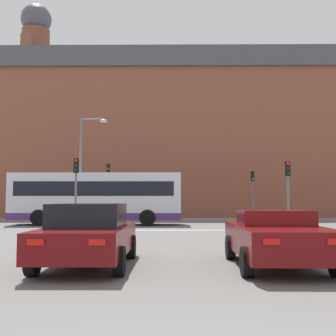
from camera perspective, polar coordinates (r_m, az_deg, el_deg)
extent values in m
cube|color=silver|center=(22.36, 1.71, -8.42)|extent=(9.00, 0.30, 0.01)
cube|color=gray|center=(34.90, 1.28, -6.94)|extent=(70.01, 2.50, 0.01)
cube|color=brown|center=(45.06, 3.89, 2.51)|extent=(44.69, 13.45, 13.89)
cube|color=#4C4F56|center=(46.67, 3.83, 12.21)|extent=(45.59, 13.99, 1.95)
cube|color=brown|center=(46.73, -18.67, 15.30)|extent=(0.90, 0.90, 2.54)
cube|color=brown|center=(49.18, -6.80, 14.10)|extent=(0.90, 0.90, 2.54)
cube|color=brown|center=(47.57, 3.37, 14.72)|extent=(0.90, 0.90, 2.54)
cube|color=brown|center=(49.74, 14.02, 13.99)|extent=(0.90, 0.90, 2.54)
cylinder|color=brown|center=(49.85, -17.50, 15.08)|extent=(2.96, 2.96, 4.30)
sphere|color=#4C4F56|center=(51.06, -17.41, 18.67)|extent=(3.29, 3.29, 3.29)
cube|color=#600C0F|center=(10.52, -10.72, -9.53)|extent=(1.92, 4.34, 0.64)
cube|color=black|center=(10.44, -10.72, -6.29)|extent=(1.64, 1.95, 0.55)
cylinder|color=black|center=(12.05, -13.84, -10.33)|extent=(0.22, 0.64, 0.64)
cylinder|color=black|center=(11.75, -5.01, -10.60)|extent=(0.22, 0.64, 0.64)
cylinder|color=black|center=(9.49, -17.87, -11.92)|extent=(0.22, 0.64, 0.64)
cylinder|color=black|center=(9.10, -6.61, -12.43)|extent=(0.22, 0.64, 0.64)
cube|color=red|center=(8.54, -17.49, -9.56)|extent=(0.32, 0.05, 0.12)
cube|color=red|center=(8.26, -9.55, -9.88)|extent=(0.32, 0.05, 0.12)
cube|color=#600C0F|center=(10.54, 14.47, -9.37)|extent=(1.99, 4.33, 0.67)
cube|color=#600C0F|center=(10.61, 14.28, -6.54)|extent=(1.69, 1.31, 0.36)
cylinder|color=black|center=(11.72, 8.45, -10.58)|extent=(0.23, 0.64, 0.64)
cylinder|color=black|center=(12.10, 17.39, -10.24)|extent=(0.23, 0.64, 0.64)
cylinder|color=black|center=(9.10, 10.62, -12.39)|extent=(0.23, 0.64, 0.64)
cube|color=red|center=(8.28, 13.83, -9.64)|extent=(0.32, 0.05, 0.12)
cube|color=red|center=(8.62, 21.77, -9.24)|extent=(0.32, 0.05, 0.12)
cube|color=silver|center=(27.51, -9.61, -3.81)|extent=(10.76, 2.57, 2.94)
cube|color=#4C2870|center=(27.53, -9.64, -6.41)|extent=(10.78, 2.59, 0.44)
cube|color=black|center=(27.51, -9.59, -2.84)|extent=(9.90, 2.60, 0.90)
cylinder|color=black|center=(27.13, -17.10, -6.46)|extent=(1.00, 0.28, 1.00)
cylinder|color=black|center=(29.49, -15.64, -6.30)|extent=(1.00, 0.28, 1.00)
cylinder|color=black|center=(25.91, -2.80, -6.76)|extent=(1.00, 0.28, 1.00)
cylinder|color=black|center=(28.37, -2.51, -6.54)|extent=(1.00, 0.28, 1.00)
cylinder|color=slate|center=(34.88, -8.14, -3.83)|extent=(0.12, 0.12, 3.74)
cube|color=black|center=(34.97, -8.10, -0.11)|extent=(0.26, 0.20, 0.80)
sphere|color=black|center=(34.87, -8.13, 0.32)|extent=(0.17, 0.17, 0.17)
sphere|color=orange|center=(34.85, -8.13, -0.10)|extent=(0.17, 0.17, 0.17)
sphere|color=black|center=(34.83, -8.14, -0.52)|extent=(0.17, 0.17, 0.17)
cylinder|color=slate|center=(23.35, -12.40, -4.40)|extent=(0.12, 0.12, 3.06)
cube|color=black|center=(23.42, -12.33, 0.32)|extent=(0.26, 0.20, 0.80)
sphere|color=red|center=(23.32, -12.39, 0.97)|extent=(0.17, 0.17, 0.17)
sphere|color=black|center=(23.30, -12.40, 0.35)|extent=(0.17, 0.17, 0.17)
sphere|color=black|center=(23.28, -12.41, -0.28)|extent=(0.17, 0.17, 0.17)
cylinder|color=slate|center=(23.78, 15.99, -4.53)|extent=(0.12, 0.12, 2.89)
cube|color=black|center=(23.84, 15.90, -0.09)|extent=(0.26, 0.20, 0.80)
sphere|color=red|center=(23.74, 15.97, 0.54)|extent=(0.17, 0.17, 0.17)
sphere|color=black|center=(23.72, 15.98, -0.07)|extent=(0.17, 0.17, 0.17)
sphere|color=black|center=(23.70, 15.99, -0.69)|extent=(0.17, 0.17, 0.17)
cylinder|color=slate|center=(34.73, 11.44, -4.30)|extent=(0.12, 0.12, 3.12)
cube|color=black|center=(34.78, 11.39, -1.07)|extent=(0.26, 0.20, 0.80)
sphere|color=black|center=(34.67, 11.42, -0.64)|extent=(0.17, 0.17, 0.17)
sphere|color=black|center=(34.66, 11.43, -1.06)|extent=(0.17, 0.17, 0.17)
sphere|color=#1ED14C|center=(34.64, 11.43, -1.48)|extent=(0.17, 0.17, 0.17)
cylinder|color=slate|center=(27.59, -11.78, -0.34)|extent=(0.16, 0.16, 6.95)
cylinder|color=slate|center=(27.86, -10.21, 6.50)|extent=(1.45, 0.10, 0.10)
ellipsoid|color=#B2B2B7|center=(27.72, -8.73, 6.33)|extent=(0.50, 0.36, 0.22)
cylinder|color=#333851|center=(35.61, -4.25, -6.22)|extent=(0.13, 0.13, 0.83)
cylinder|color=#333851|center=(35.77, -4.31, -6.21)|extent=(0.13, 0.13, 0.83)
cube|color=#232328|center=(35.68, -4.28, -5.03)|extent=(0.33, 0.45, 0.65)
sphere|color=tan|center=(35.67, -4.27, -4.30)|extent=(0.25, 0.25, 0.25)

